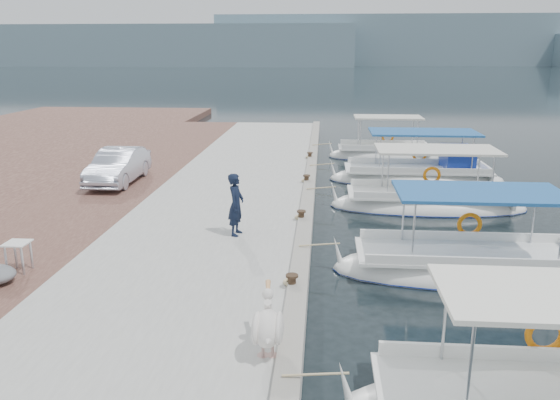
% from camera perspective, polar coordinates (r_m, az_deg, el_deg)
% --- Properties ---
extents(ground, '(400.00, 400.00, 0.00)m').
position_cam_1_polar(ground, '(15.72, 3.27, -5.59)').
color(ground, black).
rests_on(ground, ground).
extents(concrete_quay, '(6.00, 40.00, 0.50)m').
position_cam_1_polar(concrete_quay, '(20.65, -4.73, 0.27)').
color(concrete_quay, '#A3A29D').
rests_on(concrete_quay, ground).
extents(quay_curb, '(0.44, 40.00, 0.12)m').
position_cam_1_polar(quay_curb, '(20.32, 3.01, 0.96)').
color(quay_curb, gray).
rests_on(quay_curb, concrete_quay).
extents(cobblestone_strip, '(4.00, 40.00, 0.50)m').
position_cam_1_polar(cobblestone_strip, '(22.01, -17.69, 0.53)').
color(cobblestone_strip, '#53332C').
rests_on(cobblestone_strip, ground).
extents(distant_hills, '(330.00, 60.00, 18.00)m').
position_cam_1_polar(distant_hills, '(218.16, 12.75, 15.57)').
color(distant_hills, slate).
rests_on(distant_hills, ground).
extents(fishing_caique_b, '(6.91, 2.39, 2.83)m').
position_cam_1_polar(fishing_caique_b, '(15.07, 18.84, -6.87)').
color(fishing_caique_b, white).
rests_on(fishing_caique_b, ground).
extents(fishing_caique_c, '(7.15, 2.41, 2.83)m').
position_cam_1_polar(fishing_caique_c, '(20.75, 15.18, -0.51)').
color(fishing_caique_c, white).
rests_on(fishing_caique_c, ground).
extents(fishing_caique_d, '(7.67, 2.58, 2.83)m').
position_cam_1_polar(fishing_caique_d, '(24.90, 14.29, 2.31)').
color(fishing_caique_d, white).
rests_on(fishing_caique_d, ground).
extents(fishing_caique_e, '(5.90, 2.16, 2.83)m').
position_cam_1_polar(fishing_caique_e, '(30.02, 10.76, 4.58)').
color(fishing_caique_e, white).
rests_on(fishing_caique_e, ground).
extents(mooring_bollards, '(0.28, 20.28, 0.33)m').
position_cam_1_polar(mooring_bollards, '(16.92, 2.24, -1.55)').
color(mooring_bollards, black).
rests_on(mooring_bollards, concrete_quay).
extents(pelican, '(0.55, 1.42, 1.10)m').
position_cam_1_polar(pelican, '(9.57, -1.29, -13.03)').
color(pelican, tan).
rests_on(pelican, concrete_quay).
extents(fisherman, '(0.52, 0.71, 1.79)m').
position_cam_1_polar(fisherman, '(15.50, -4.62, -0.47)').
color(fisherman, black).
rests_on(fisherman, concrete_quay).
extents(parked_car, '(1.47, 4.13, 1.36)m').
position_cam_1_polar(parked_car, '(22.62, -16.55, 3.43)').
color(parked_car, '#B1B7CA').
rests_on(parked_car, cobblestone_strip).
extents(folding_table, '(0.55, 0.55, 0.73)m').
position_cam_1_polar(folding_table, '(14.42, -25.70, -4.79)').
color(folding_table, silver).
rests_on(folding_table, cobblestone_strip).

